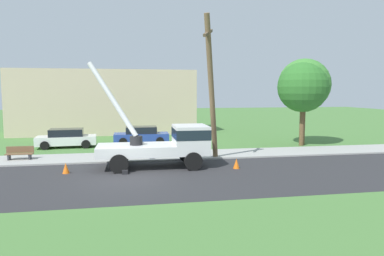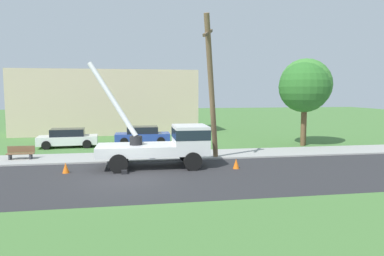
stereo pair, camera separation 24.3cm
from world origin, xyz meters
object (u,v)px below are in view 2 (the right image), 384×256
object	(u,v)px
traffic_cone_behind	(66,168)
parked_sedan_white	(68,138)
leaning_utility_pole	(211,89)
traffic_cone_ahead	(236,164)
roadside_tree_far	(304,87)
utility_truck	(168,142)
roadside_tree_near	(306,85)
parked_sedan_blue	(143,135)
park_bench	(21,153)

from	to	relation	value
traffic_cone_behind	parked_sedan_white	bearing A→B (deg)	98.59
leaning_utility_pole	traffic_cone_ahead	distance (m)	4.75
traffic_cone_ahead	parked_sedan_white	world-z (taller)	parked_sedan_white
roadside_tree_far	traffic_cone_behind	bearing A→B (deg)	-158.09
leaning_utility_pole	roadside_tree_far	distance (m)	10.03
leaning_utility_pole	traffic_cone_behind	world-z (taller)	leaning_utility_pole
utility_truck	leaning_utility_pole	distance (m)	4.17
traffic_cone_behind	roadside_tree_far	size ratio (longest dim) A/B	0.08
roadside_tree_near	parked_sedan_white	bearing A→B (deg)	173.91
parked_sedan_blue	roadside_tree_far	bearing A→B (deg)	-14.60
parked_sedan_blue	roadside_tree_near	bearing A→B (deg)	-12.38
leaning_utility_pole	parked_sedan_white	world-z (taller)	leaning_utility_pole
traffic_cone_behind	roadside_tree_near	xyz separation A→B (m)	(17.11, 7.19, 4.51)
traffic_cone_ahead	roadside_tree_near	world-z (taller)	roadside_tree_near
utility_truck	leaning_utility_pole	xyz separation A→B (m)	(2.72, 0.87, 3.04)
parked_sedan_white	park_bench	size ratio (longest dim) A/B	2.81
leaning_utility_pole	traffic_cone_ahead	world-z (taller)	leaning_utility_pole
parked_sedan_white	parked_sedan_blue	bearing A→B (deg)	8.24
traffic_cone_behind	park_bench	distance (m)	5.24
utility_truck	roadside_tree_far	bearing A→B (deg)	28.04
park_bench	roadside_tree_near	xyz separation A→B (m)	(20.46, 3.17, 4.33)
traffic_cone_behind	roadside_tree_near	distance (m)	19.10
traffic_cone_behind	roadside_tree_far	bearing A→B (deg)	21.91
traffic_cone_ahead	roadside_tree_far	bearing A→B (deg)	43.41
utility_truck	traffic_cone_behind	bearing A→B (deg)	-172.48
roadside_tree_near	utility_truck	bearing A→B (deg)	-150.94
traffic_cone_ahead	roadside_tree_near	size ratio (longest dim) A/B	0.08
utility_truck	park_bench	world-z (taller)	utility_truck
traffic_cone_ahead	traffic_cone_behind	bearing A→B (deg)	177.05
traffic_cone_behind	park_bench	bearing A→B (deg)	129.78
traffic_cone_behind	roadside_tree_far	xyz separation A→B (m)	(16.79, 6.75, 4.33)
utility_truck	roadside_tree_near	xyz separation A→B (m)	(11.64, 6.47, 3.39)
utility_truck	traffic_cone_behind	world-z (taller)	utility_truck
utility_truck	traffic_cone_behind	size ratio (longest dim) A/B	12.07
parked_sedan_white	parked_sedan_blue	xyz separation A→B (m)	(5.73, 0.83, 0.00)
utility_truck	roadside_tree_far	distance (m)	13.22
leaning_utility_pole	roadside_tree_far	bearing A→B (deg)	30.97
leaning_utility_pole	traffic_cone_behind	xyz separation A→B (m)	(-8.19, -1.59, -4.17)
parked_sedan_white	roadside_tree_far	bearing A→B (deg)	-7.56
roadside_tree_near	roadside_tree_far	xyz separation A→B (m)	(-0.32, -0.44, -0.19)
traffic_cone_ahead	roadside_tree_near	bearing A→B (deg)	43.92
traffic_cone_behind	parked_sedan_blue	bearing A→B (deg)	66.52
utility_truck	park_bench	distance (m)	9.46
utility_truck	parked_sedan_blue	size ratio (longest dim) A/B	1.52
utility_truck	roadside_tree_far	xyz separation A→B (m)	(11.32, 6.03, 3.20)
traffic_cone_behind	roadside_tree_near	size ratio (longest dim) A/B	0.08
traffic_cone_behind	roadside_tree_near	bearing A→B (deg)	22.79
parked_sedan_blue	park_bench	world-z (taller)	parked_sedan_blue
parked_sedan_white	park_bench	xyz separation A→B (m)	(-1.97, -5.14, -0.25)
parked_sedan_blue	park_bench	xyz separation A→B (m)	(-7.69, -5.97, -0.25)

